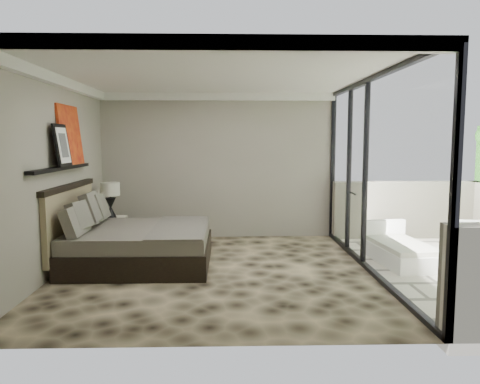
{
  "coord_description": "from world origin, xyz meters",
  "views": [
    {
      "loc": [
        0.18,
        -6.63,
        1.88
      ],
      "look_at": [
        0.38,
        0.4,
        1.12
      ],
      "focal_mm": 35.0,
      "sensor_mm": 36.0,
      "label": 1
    }
  ],
  "objects_px": {
    "bed": "(134,242)",
    "nightstand": "(109,231)",
    "ottoman": "(472,239)",
    "lounger": "(400,251)",
    "table_lamp": "(110,195)"
  },
  "relations": [
    {
      "from": "bed",
      "to": "nightstand",
      "type": "bearing_deg",
      "value": 118.74
    },
    {
      "from": "ottoman",
      "to": "lounger",
      "type": "xyz_separation_m",
      "value": [
        -1.36,
        -0.42,
        -0.1
      ]
    },
    {
      "from": "lounger",
      "to": "ottoman",
      "type": "bearing_deg",
      "value": 12.04
    },
    {
      "from": "table_lamp",
      "to": "lounger",
      "type": "height_order",
      "value": "table_lamp"
    },
    {
      "from": "bed",
      "to": "table_lamp",
      "type": "height_order",
      "value": "bed"
    },
    {
      "from": "bed",
      "to": "ottoman",
      "type": "bearing_deg",
      "value": 4.69
    },
    {
      "from": "nightstand",
      "to": "bed",
      "type": "bearing_deg",
      "value": -85.07
    },
    {
      "from": "nightstand",
      "to": "ottoman",
      "type": "distance_m",
      "value": 6.25
    },
    {
      "from": "nightstand",
      "to": "ottoman",
      "type": "xyz_separation_m",
      "value": [
        6.19,
        -0.83,
        -0.01
      ]
    },
    {
      "from": "bed",
      "to": "nightstand",
      "type": "height_order",
      "value": "bed"
    },
    {
      "from": "table_lamp",
      "to": "ottoman",
      "type": "relative_size",
      "value": 1.14
    },
    {
      "from": "table_lamp",
      "to": "ottoman",
      "type": "height_order",
      "value": "table_lamp"
    },
    {
      "from": "bed",
      "to": "ottoman",
      "type": "distance_m",
      "value": 5.51
    },
    {
      "from": "bed",
      "to": "lounger",
      "type": "xyz_separation_m",
      "value": [
        4.13,
        0.03,
        -0.17
      ]
    },
    {
      "from": "bed",
      "to": "ottoman",
      "type": "relative_size",
      "value": 3.89
    }
  ]
}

